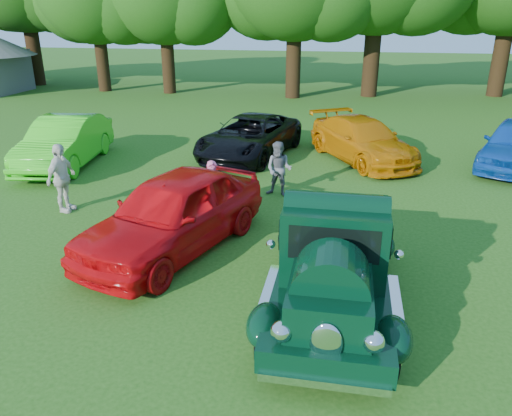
% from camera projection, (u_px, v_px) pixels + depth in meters
% --- Properties ---
extents(ground, '(120.00, 120.00, 0.00)m').
position_uv_depth(ground, '(282.00, 290.00, 9.52)').
color(ground, '#1F4E12').
rests_on(ground, ground).
extents(hero_pickup, '(2.41, 5.19, 2.03)m').
position_uv_depth(hero_pickup, '(333.00, 261.00, 8.76)').
color(hero_pickup, black).
rests_on(hero_pickup, ground).
extents(red_convertible, '(3.58, 5.45, 1.72)m').
position_uv_depth(red_convertible, '(173.00, 213.00, 10.88)').
color(red_convertible, red).
rests_on(red_convertible, ground).
extents(back_car_lime, '(2.39, 5.16, 1.64)m').
position_uv_depth(back_car_lime, '(65.00, 142.00, 16.88)').
color(back_car_lime, '#30C71A').
rests_on(back_car_lime, ground).
extents(back_car_black, '(3.55, 5.66, 1.46)m').
position_uv_depth(back_car_black, '(250.00, 137.00, 18.00)').
color(back_car_black, black).
rests_on(back_car_black, ground).
extents(back_car_orange, '(4.37, 5.37, 1.46)m').
position_uv_depth(back_car_orange, '(362.00, 140.00, 17.50)').
color(back_car_orange, '#BA6706').
rests_on(back_car_orange, ground).
extents(spectator_pink, '(0.63, 0.49, 1.51)m').
position_uv_depth(spectator_pink, '(213.00, 190.00, 12.57)').
color(spectator_pink, '#D95988').
rests_on(spectator_pink, ground).
extents(spectator_grey, '(0.87, 0.73, 1.57)m').
position_uv_depth(spectator_grey, '(279.00, 169.00, 14.10)').
color(spectator_grey, slate).
rests_on(spectator_grey, ground).
extents(spectator_white, '(0.54, 1.11, 1.83)m').
position_uv_depth(spectator_white, '(61.00, 178.00, 12.95)').
color(spectator_white, silver).
rests_on(spectator_white, ground).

